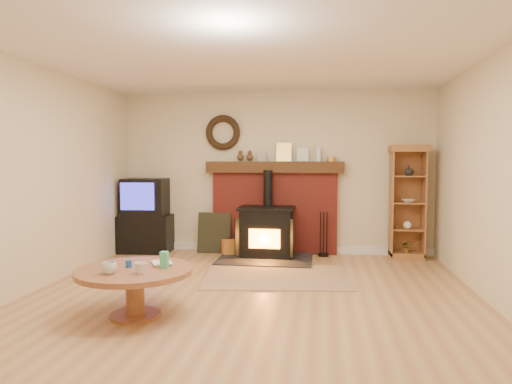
% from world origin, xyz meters
% --- Properties ---
extents(ground, '(5.50, 5.50, 0.00)m').
position_xyz_m(ground, '(0.00, 0.00, 0.00)').
color(ground, '#AA7646').
rests_on(ground, ground).
extents(room_shell, '(5.02, 5.52, 2.61)m').
position_xyz_m(room_shell, '(-0.02, 0.09, 1.72)').
color(room_shell, beige).
rests_on(room_shell, ground).
extents(chimney_breast, '(2.20, 0.22, 1.78)m').
position_xyz_m(chimney_breast, '(0.00, 2.67, 0.80)').
color(chimney_breast, '#9C3127').
rests_on(chimney_breast, ground).
extents(wood_stove, '(1.40, 1.00, 1.34)m').
position_xyz_m(wood_stove, '(-0.08, 2.28, 0.38)').
color(wood_stove, black).
rests_on(wood_stove, ground).
extents(area_rug, '(1.97, 1.47, 0.01)m').
position_xyz_m(area_rug, '(0.19, 1.11, 0.01)').
color(area_rug, brown).
rests_on(area_rug, ground).
extents(tv_unit, '(0.86, 0.63, 1.20)m').
position_xyz_m(tv_unit, '(-2.10, 2.47, 0.58)').
color(tv_unit, black).
rests_on(tv_unit, ground).
extents(curio_cabinet, '(0.56, 0.40, 1.73)m').
position_xyz_m(curio_cabinet, '(2.04, 2.55, 0.87)').
color(curio_cabinet, '#976031').
rests_on(curio_cabinet, ground).
extents(firelog_box, '(0.44, 0.36, 0.24)m').
position_xyz_m(firelog_box, '(-0.60, 2.40, 0.12)').
color(firelog_box, gold).
rests_on(firelog_box, ground).
extents(leaning_painting, '(0.54, 0.15, 0.65)m').
position_xyz_m(leaning_painting, '(-0.97, 2.55, 0.33)').
color(leaning_painting, black).
rests_on(leaning_painting, ground).
extents(fire_tools, '(0.16, 0.16, 0.70)m').
position_xyz_m(fire_tools, '(0.79, 2.50, 0.13)').
color(fire_tools, black).
rests_on(fire_tools, ground).
extents(coffee_table, '(1.11, 1.11, 0.63)m').
position_xyz_m(coffee_table, '(-1.01, -0.55, 0.38)').
color(coffee_table, brown).
rests_on(coffee_table, ground).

